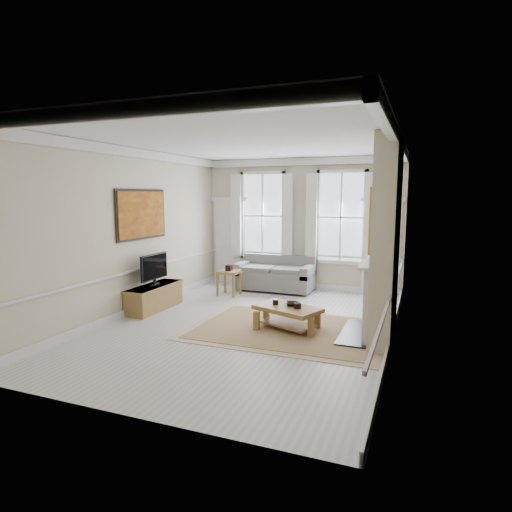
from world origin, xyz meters
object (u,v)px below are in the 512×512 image
at_px(coffee_table, 288,311).
at_px(tv_stand, 154,297).
at_px(sofa, 276,276).
at_px(side_table, 229,275).

height_order(coffee_table, tv_stand, tv_stand).
xyz_separation_m(sofa, tv_stand, (-1.82, -2.78, -0.10)).
relative_size(side_table, tv_stand, 0.41).
bearing_deg(coffee_table, side_table, 156.17).
relative_size(sofa, coffee_table, 1.48).
bearing_deg(tv_stand, side_table, 62.48).
relative_size(sofa, tv_stand, 1.32).
relative_size(coffee_table, tv_stand, 0.89).
bearing_deg(side_table, sofa, 48.12).
height_order(sofa, side_table, sofa).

